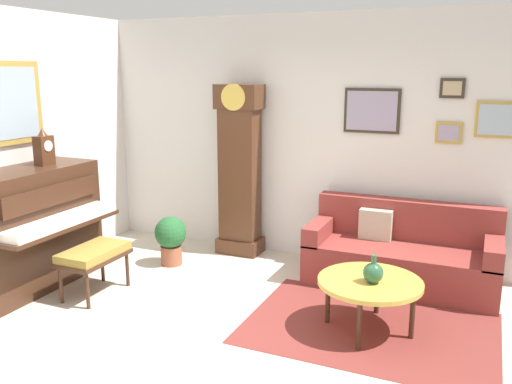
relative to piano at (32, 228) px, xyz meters
name	(u,v)px	position (x,y,z in m)	size (l,w,h in m)	color
ground_plane	(210,349)	(2.23, -0.36, -0.67)	(6.40, 6.00, 0.10)	beige
wall_back	(308,139)	(2.25, 2.04, 0.79)	(5.30, 0.13, 2.80)	silver
area_rug	(369,328)	(3.37, 0.44, -0.62)	(2.10, 1.50, 0.01)	maroon
piano	(32,228)	(0.00, 0.00, 0.00)	(0.87, 1.44, 1.23)	#3D2316
piano_bench	(94,255)	(0.72, 0.06, -0.21)	(0.42, 0.70, 0.48)	#3D2316
grandfather_clock	(240,175)	(1.49, 1.78, 0.35)	(0.52, 0.34, 2.03)	#4C2B19
couch	(401,255)	(3.44, 1.57, -0.31)	(1.90, 0.80, 0.84)	maroon
coffee_table	(370,284)	(3.36, 0.39, -0.19)	(0.88, 0.88, 0.46)	gold
mantel_clock	(44,148)	(0.00, 0.25, 0.78)	(0.13, 0.18, 0.38)	#4C2B19
green_jug	(373,273)	(3.39, 0.35, -0.07)	(0.17, 0.17, 0.24)	#234C33
potted_plant	(171,237)	(0.95, 1.08, -0.30)	(0.36, 0.36, 0.56)	#935138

